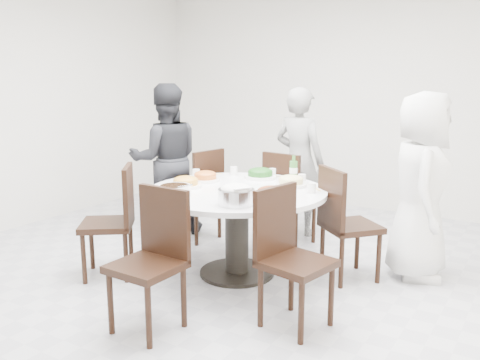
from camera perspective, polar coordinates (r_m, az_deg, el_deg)
The scene contains 23 objects.
floor at distance 4.22m, azimuth -0.20°, elevation -11.81°, with size 6.00×6.00×0.01m, color #B4B4B9.
wall_back at distance 6.61m, azimuth 13.93°, elevation 8.87°, with size 6.00×0.01×2.80m, color silver.
wall_left at distance 6.04m, azimuth -25.34°, elevation 7.88°, with size 0.01×6.00×2.80m, color silver.
dining_table at distance 4.33m, azimuth -0.35°, elevation -5.89°, with size 1.50×1.50×0.75m, color white.
chair_ne at distance 4.33m, azimuth 12.36°, elevation -4.81°, with size 0.42×0.42×0.95m, color black.
chair_n at distance 5.12m, azimuth 5.76°, elevation -2.03°, with size 0.42×0.42×0.95m, color black.
chair_nw at distance 5.28m, azimuth -4.96°, elevation -1.59°, with size 0.42×0.42×0.95m, color black.
chair_sw at distance 4.42m, azimuth -14.75°, elevation -4.56°, with size 0.42×0.42×0.95m, color black.
chair_s at distance 3.43m, azimuth -10.50°, elevation -9.15°, with size 0.42×0.42×0.95m, color black.
chair_se at distance 3.44m, azimuth 6.40°, elevation -8.92°, with size 0.42×0.42×0.95m, color black.
diner_right at distance 4.46m, azimuth 19.61°, elevation -0.68°, with size 0.76×0.50×1.56m, color silver.
diner_middle at distance 5.44m, azimuth 6.65°, elevation 2.09°, with size 0.57×0.38×1.57m, color black.
diner_left at distance 5.49m, azimuth -8.34°, elevation 2.31°, with size 0.78×0.61×1.60m, color black.
dish_greens at distance 4.69m, azimuth 2.29°, elevation 0.65°, with size 0.29×0.29×0.08m, color white.
dish_pale at distance 4.37m, azimuth 5.74°, elevation -0.23°, with size 0.27×0.27×0.07m, color white.
dish_orange at distance 4.56m, azimuth -3.92°, elevation 0.28°, with size 0.26×0.26×0.07m, color white.
dish_redbrown at distance 3.90m, azimuth 3.65°, elevation -1.61°, with size 0.30×0.30×0.08m, color white.
dish_tofu at distance 4.33m, azimuth -6.12°, elevation -0.36°, with size 0.27×0.27×0.07m, color white.
rice_bowl at distance 3.72m, azimuth -0.43°, elevation -1.90°, with size 0.27×0.27×0.12m, color silver.
soup_bowl at distance 4.06m, azimuth -7.33°, elevation -1.11°, with size 0.26×0.26×0.08m, color white.
beverage_bottle at distance 4.53m, azimuth 6.03°, elevation 1.28°, with size 0.07×0.07×0.24m, color #316C2B.
tea_cups at distance 4.75m, azimuth 3.28°, elevation 0.83°, with size 0.07×0.07×0.08m, color white.
chopsticks at distance 4.79m, azimuth 3.30°, elevation 0.50°, with size 0.24×0.04×0.01m, color tan, non-canonical shape.
Camera 1 is at (2.06, -3.28, 1.68)m, focal length 38.00 mm.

